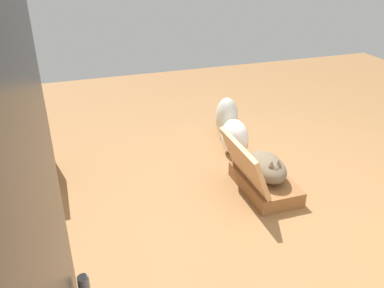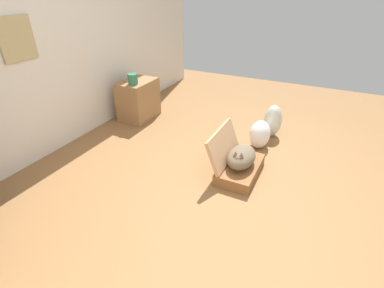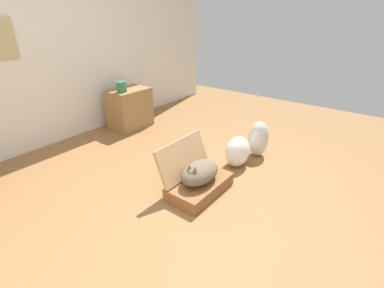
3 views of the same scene
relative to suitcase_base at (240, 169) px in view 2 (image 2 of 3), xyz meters
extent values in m
plane|color=olive|center=(-0.35, -0.03, -0.06)|extent=(7.68, 7.68, 0.00)
cube|color=silver|center=(-0.35, 2.23, 1.24)|extent=(6.40, 0.12, 2.60)
cube|color=tan|center=(-0.62, 2.15, 1.25)|extent=(0.36, 0.02, 0.41)
cube|color=brown|center=(0.00, 0.00, 0.00)|extent=(0.64, 0.37, 0.12)
cube|color=tan|center=(0.00, 0.20, 0.24)|extent=(0.64, 0.17, 0.35)
ellipsoid|color=brown|center=(0.00, 0.00, 0.16)|extent=(0.44, 0.27, 0.19)
sphere|color=brown|center=(-0.12, 0.00, 0.19)|extent=(0.10, 0.10, 0.10)
cone|color=brown|center=(-0.12, -0.03, 0.26)|extent=(0.05, 0.05, 0.05)
cone|color=brown|center=(-0.12, 0.03, 0.26)|extent=(0.05, 0.05, 0.05)
cylinder|color=brown|center=(0.20, 0.04, 0.10)|extent=(0.20, 0.03, 0.07)
ellipsoid|color=white|center=(0.67, -0.02, 0.11)|extent=(0.33, 0.25, 0.34)
ellipsoid|color=silver|center=(1.03, -0.09, 0.15)|extent=(0.26, 0.23, 0.43)
cube|color=olive|center=(0.74, 1.82, 0.22)|extent=(0.57, 0.40, 0.57)
cylinder|color=#2D7051|center=(0.60, 1.77, 0.58)|extent=(0.14, 0.14, 0.14)
camera|label=1|loc=(-2.45, 1.45, 1.77)|focal=37.62mm
camera|label=2|loc=(-2.45, -0.64, 1.72)|focal=26.58mm
camera|label=3|loc=(-1.80, -1.29, 1.49)|focal=26.01mm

